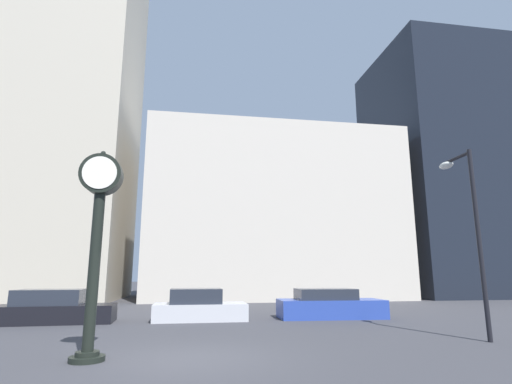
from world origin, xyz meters
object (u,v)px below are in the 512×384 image
car_blue (330,305)px  street_lamp_right (467,210)px  car_silver (199,307)px  car_black (53,309)px  street_clock (98,225)px

car_blue → street_lamp_right: 7.78m
car_silver → car_black: bearing=-179.5°
car_black → car_silver: bearing=-1.3°
car_blue → car_black: bearing=-177.2°
car_black → car_silver: (5.86, 0.10, -0.00)m
car_silver → car_blue: 5.87m
street_clock → car_black: 8.78m
car_silver → car_blue: bearing=-0.7°
car_black → car_silver: 5.87m
car_black → car_blue: size_ratio=0.98×
street_clock → car_black: bearing=112.3°
street_clock → street_lamp_right: bearing=6.7°
street_clock → car_blue: size_ratio=1.04×
car_silver → car_blue: car_silver is taller
street_clock → street_lamp_right: 11.08m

